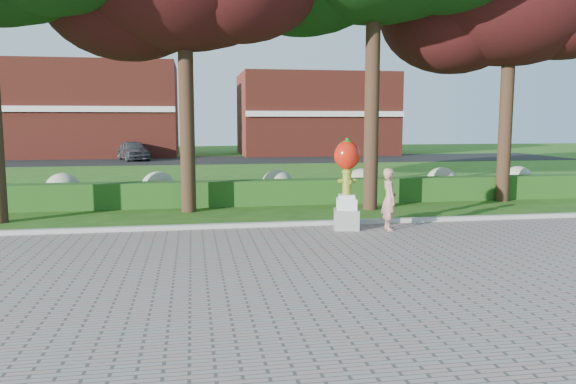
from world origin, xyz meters
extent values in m
plane|color=#275014|center=(0.00, 0.00, 0.00)|extent=(100.00, 100.00, 0.00)
cube|color=gray|center=(0.00, -4.00, 0.02)|extent=(40.00, 14.00, 0.04)
cube|color=#ADADA5|center=(0.00, 3.00, 0.07)|extent=(40.00, 0.18, 0.15)
cube|color=#214B15|center=(0.00, 7.00, 0.40)|extent=(24.00, 0.70, 0.80)
ellipsoid|color=#9FA67F|center=(-6.00, 8.00, 0.55)|extent=(1.10, 1.10, 0.99)
ellipsoid|color=#9FA67F|center=(-3.00, 8.00, 0.55)|extent=(1.10, 1.10, 0.99)
ellipsoid|color=#9FA67F|center=(1.00, 8.00, 0.55)|extent=(1.10, 1.10, 0.99)
ellipsoid|color=#9FA67F|center=(4.00, 8.00, 0.55)|extent=(1.10, 1.10, 0.99)
ellipsoid|color=#9FA67F|center=(7.00, 8.00, 0.55)|extent=(1.10, 1.10, 0.99)
ellipsoid|color=#9FA67F|center=(10.00, 8.00, 0.55)|extent=(1.10, 1.10, 0.99)
cube|color=black|center=(0.00, 28.00, 0.01)|extent=(50.00, 8.00, 0.02)
cube|color=maroon|center=(-10.00, 34.00, 3.50)|extent=(14.00, 8.00, 7.00)
cube|color=maroon|center=(8.00, 34.00, 3.20)|extent=(12.00, 8.00, 6.40)
cylinder|color=black|center=(-2.00, 6.00, 3.08)|extent=(0.44, 0.44, 6.16)
cylinder|color=black|center=(3.50, 5.50, 3.64)|extent=(0.44, 0.44, 7.28)
cylinder|color=black|center=(8.50, 6.50, 2.94)|extent=(0.44, 0.44, 5.88)
ellipsoid|color=black|center=(6.92, 7.34, 6.30)|extent=(5.04, 5.04, 4.03)
ellipsoid|color=black|center=(9.97, 5.87, 6.51)|extent=(4.62, 4.62, 3.70)
cube|color=gray|center=(1.88, 2.37, 0.29)|extent=(0.73, 0.73, 0.49)
cube|color=silver|center=(1.88, 2.37, 0.67)|extent=(0.59, 0.59, 0.28)
cube|color=silver|center=(1.88, 2.37, 0.86)|extent=(0.47, 0.47, 0.10)
cylinder|color=olive|center=(1.88, 2.37, 1.18)|extent=(0.22, 0.22, 0.55)
ellipsoid|color=olive|center=(1.88, 2.37, 1.46)|extent=(0.26, 0.26, 0.18)
cylinder|color=olive|center=(1.72, 2.37, 1.24)|extent=(0.12, 0.11, 0.11)
cylinder|color=olive|center=(2.03, 2.37, 1.24)|extent=(0.12, 0.11, 0.11)
cylinder|color=olive|center=(1.88, 2.23, 1.24)|extent=(0.12, 0.12, 0.12)
cylinder|color=olive|center=(1.88, 2.37, 1.54)|extent=(0.08, 0.08, 0.05)
ellipsoid|color=#BB1909|center=(1.88, 2.37, 1.88)|extent=(0.62, 0.55, 0.71)
ellipsoid|color=#BB1909|center=(1.70, 2.37, 1.86)|extent=(0.30, 0.30, 0.45)
ellipsoid|color=#BB1909|center=(2.05, 2.37, 1.86)|extent=(0.30, 0.30, 0.45)
cylinder|color=#1B5814|center=(1.88, 2.37, 2.23)|extent=(0.10, 0.10, 0.12)
ellipsoid|color=#1B5814|center=(1.88, 2.37, 2.20)|extent=(0.24, 0.24, 0.08)
imported|color=tan|center=(2.88, 2.11, 0.80)|extent=(0.39, 0.57, 1.53)
imported|color=#43464B|center=(-5.86, 28.63, 0.70)|extent=(2.78, 4.30, 1.36)
camera|label=1|loc=(-1.86, -10.91, 2.72)|focal=35.00mm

